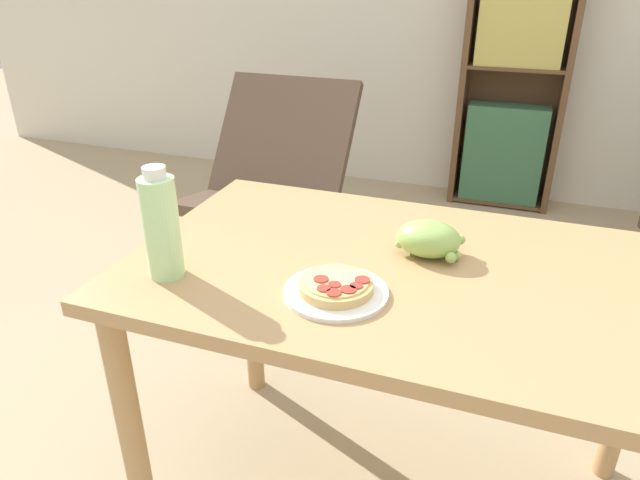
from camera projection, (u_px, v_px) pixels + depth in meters
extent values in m
cube|color=tan|center=(408.00, 274.00, 1.30)|extent=(1.27, 0.77, 0.03)
cylinder|color=tan|center=(132.00, 435.00, 1.37)|extent=(0.06, 0.06, 0.73)
cylinder|color=tan|center=(252.00, 299.00, 1.92)|extent=(0.06, 0.06, 0.73)
cylinder|color=tan|center=(631.00, 376.00, 1.56)|extent=(0.06, 0.06, 0.73)
cylinder|color=white|center=(336.00, 292.00, 1.18)|extent=(0.22, 0.22, 0.01)
cylinder|color=#DBB26B|center=(336.00, 286.00, 1.17)|extent=(0.16, 0.16, 0.02)
cylinder|color=#EACC7A|center=(336.00, 281.00, 1.17)|extent=(0.13, 0.13, 0.00)
cylinder|color=#A83328|center=(335.00, 284.00, 1.15)|extent=(0.03, 0.03, 0.00)
cylinder|color=#A83328|center=(362.00, 280.00, 1.17)|extent=(0.03, 0.03, 0.00)
cylinder|color=#A83328|center=(348.00, 290.00, 1.13)|extent=(0.03, 0.03, 0.00)
cylinder|color=#A83328|center=(356.00, 286.00, 1.15)|extent=(0.03, 0.03, 0.00)
cylinder|color=#A83328|center=(324.00, 288.00, 1.14)|extent=(0.03, 0.03, 0.00)
cylinder|color=#A83328|center=(321.00, 279.00, 1.17)|extent=(0.03, 0.03, 0.00)
cylinder|color=#A83328|center=(334.00, 293.00, 1.12)|extent=(0.03, 0.03, 0.00)
ellipsoid|color=#93BC5B|center=(428.00, 239.00, 1.32)|extent=(0.15, 0.12, 0.08)
sphere|color=#93BC5B|center=(460.00, 240.00, 1.33)|extent=(0.02, 0.02, 0.02)
sphere|color=#93BC5B|center=(400.00, 244.00, 1.33)|extent=(0.02, 0.02, 0.02)
sphere|color=#93BC5B|center=(427.00, 251.00, 1.32)|extent=(0.02, 0.02, 0.02)
sphere|color=#93BC5B|center=(432.00, 242.00, 1.29)|extent=(0.03, 0.03, 0.03)
sphere|color=#93BC5B|center=(453.00, 237.00, 1.34)|extent=(0.02, 0.02, 0.02)
sphere|color=#93BC5B|center=(451.00, 257.00, 1.28)|extent=(0.03, 0.03, 0.03)
sphere|color=#93BC5B|center=(436.00, 243.00, 1.31)|extent=(0.02, 0.02, 0.02)
sphere|color=#93BC5B|center=(457.00, 255.00, 1.31)|extent=(0.02, 0.02, 0.02)
cylinder|color=#B7EAA3|center=(162.00, 228.00, 1.21)|extent=(0.08, 0.08, 0.22)
cylinder|color=white|center=(154.00, 173.00, 1.15)|extent=(0.05, 0.05, 0.02)
cube|color=black|center=(269.00, 259.00, 2.84)|extent=(0.63, 0.56, 0.10)
cube|color=brown|center=(259.00, 208.00, 2.64)|extent=(0.68, 0.51, 0.14)
cube|color=brown|center=(284.00, 139.00, 2.79)|extent=(0.68, 0.42, 0.55)
cube|color=brown|center=(466.00, 64.00, 3.38)|extent=(0.04, 0.25, 1.67)
cube|color=brown|center=(568.00, 70.00, 3.21)|extent=(0.04, 0.25, 1.67)
cube|color=brown|center=(517.00, 64.00, 3.40)|extent=(0.60, 0.01, 1.67)
cube|color=brown|center=(497.00, 198.00, 3.66)|extent=(0.53, 0.24, 0.02)
cube|color=#3D704C|center=(503.00, 153.00, 3.51)|extent=(0.47, 0.17, 0.59)
cube|color=brown|center=(516.00, 67.00, 3.30)|extent=(0.53, 0.24, 0.02)
cube|color=#CCBC5B|center=(524.00, 11.00, 3.15)|extent=(0.47, 0.17, 0.59)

